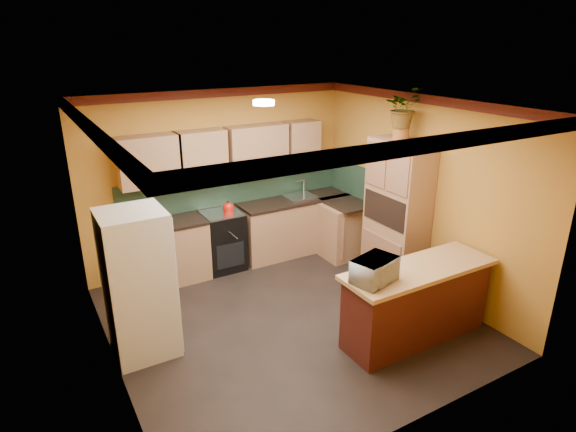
% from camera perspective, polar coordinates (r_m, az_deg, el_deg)
% --- Properties ---
extents(room_shell, '(4.24, 4.24, 2.72)m').
position_cam_1_polar(room_shell, '(5.72, -1.13, 7.26)').
color(room_shell, black).
rests_on(room_shell, ground).
extents(base_cabinets_back, '(3.65, 0.60, 0.88)m').
position_cam_1_polar(base_cabinets_back, '(7.72, -3.49, -2.11)').
color(base_cabinets_back, tan).
rests_on(base_cabinets_back, ground).
extents(countertop_back, '(3.65, 0.62, 0.04)m').
position_cam_1_polar(countertop_back, '(7.55, -3.56, 1.12)').
color(countertop_back, black).
rests_on(countertop_back, base_cabinets_back).
extents(stove, '(0.58, 0.58, 0.91)m').
position_cam_1_polar(stove, '(7.48, -7.77, -2.90)').
color(stove, black).
rests_on(stove, ground).
extents(kettle, '(0.18, 0.18, 0.18)m').
position_cam_1_polar(kettle, '(7.27, -7.10, 1.06)').
color(kettle, red).
rests_on(kettle, stove).
extents(sink, '(0.48, 0.40, 0.03)m').
position_cam_1_polar(sink, '(7.90, 1.47, 2.29)').
color(sink, silver).
rests_on(sink, countertop_back).
extents(base_cabinets_right, '(0.60, 0.80, 0.88)m').
position_cam_1_polar(base_cabinets_right, '(7.91, 6.91, -1.64)').
color(base_cabinets_right, tan).
rests_on(base_cabinets_right, ground).
extents(countertop_right, '(0.62, 0.80, 0.04)m').
position_cam_1_polar(countertop_right, '(7.75, 7.06, 1.51)').
color(countertop_right, black).
rests_on(countertop_right, base_cabinets_right).
extents(fridge, '(0.68, 0.66, 1.70)m').
position_cam_1_polar(fridge, '(5.57, -17.31, -7.73)').
color(fridge, silver).
rests_on(fridge, ground).
extents(pantry, '(0.48, 0.90, 2.10)m').
position_cam_1_polar(pantry, '(6.96, 12.77, 0.24)').
color(pantry, tan).
rests_on(pantry, ground).
extents(fern_pot, '(0.22, 0.22, 0.16)m').
position_cam_1_polar(fern_pot, '(6.70, 13.23, 9.48)').
color(fern_pot, '#985824').
rests_on(fern_pot, pantry).
extents(fern, '(0.53, 0.48, 0.54)m').
position_cam_1_polar(fern, '(6.65, 13.47, 12.42)').
color(fern, tan).
rests_on(fern, fern_pot).
extents(breakfast_bar, '(1.80, 0.55, 0.88)m').
position_cam_1_polar(breakfast_bar, '(5.94, 14.92, -10.13)').
color(breakfast_bar, '#501E12').
rests_on(breakfast_bar, ground).
extents(bar_top, '(1.90, 0.65, 0.05)m').
position_cam_1_polar(bar_top, '(5.72, 15.34, -6.10)').
color(bar_top, tan).
rests_on(bar_top, breakfast_bar).
extents(microwave, '(0.56, 0.45, 0.27)m').
position_cam_1_polar(microwave, '(5.23, 10.21, -6.33)').
color(microwave, silver).
rests_on(microwave, bar_top).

